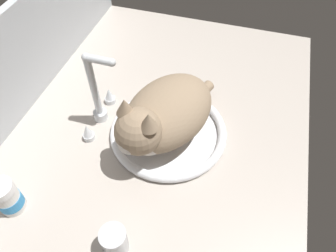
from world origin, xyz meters
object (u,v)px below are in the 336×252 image
at_px(faucet, 97,98).
at_px(cat, 162,117).
at_px(pill_bottle, 7,198).
at_px(sink_basin, 168,133).
at_px(metal_jar, 114,241).

distance_m(faucet, cat, 0.19).
bearing_deg(pill_bottle, sink_basin, -42.76).
relative_size(cat, pill_bottle, 3.80).
height_order(sink_basin, metal_jar, metal_jar).
height_order(cat, pill_bottle, cat).
bearing_deg(metal_jar, pill_bottle, 86.23).
distance_m(faucet, pill_bottle, 0.32).
bearing_deg(faucet, sink_basin, -90.00).
bearing_deg(faucet, cat, -96.61).
height_order(metal_jar, pill_bottle, pill_bottle).
xyz_separation_m(cat, pill_bottle, (-0.29, 0.28, -0.05)).
distance_m(sink_basin, faucet, 0.21).
height_order(sink_basin, pill_bottle, pill_bottle).
bearing_deg(cat, faucet, 83.39).
height_order(faucet, pill_bottle, faucet).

